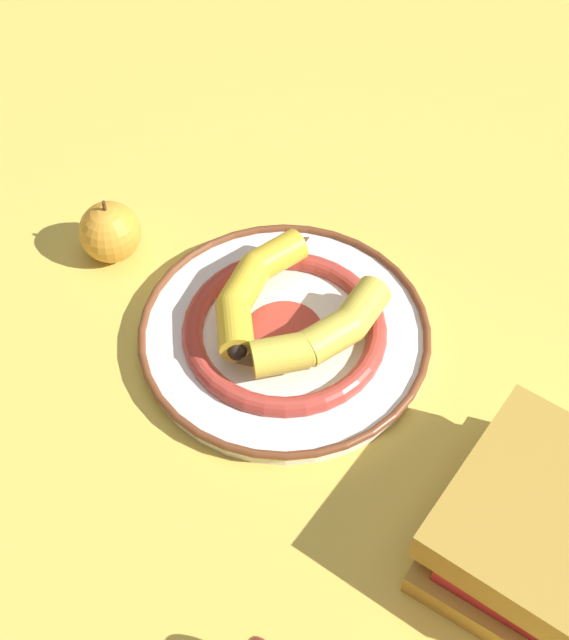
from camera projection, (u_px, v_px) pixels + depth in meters
ground_plane at (301, 372)px, 0.92m from camera, size 2.80×2.80×0.00m
decorative_bowl at (284, 333)px, 0.93m from camera, size 0.31×0.31×0.03m
banana_a at (321, 335)px, 0.88m from camera, size 0.08×0.18×0.04m
banana_b at (253, 286)px, 0.93m from camera, size 0.09×0.18×0.04m
book_stack at (538, 522)px, 0.77m from camera, size 0.19×0.23×0.08m
apple at (110, 232)px, 0.99m from camera, size 0.07×0.07×0.08m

